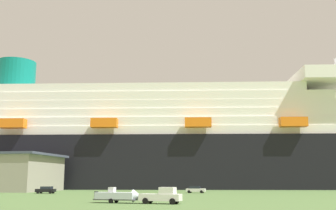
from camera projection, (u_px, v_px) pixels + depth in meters
The scene contains 6 objects.
ground_plane at pixel (163, 191), 106.42m from camera, with size 600.00×600.00×0.00m, color #4C6B38.
cruise_ship at pixel (126, 147), 141.48m from camera, with size 291.47×48.12×53.16m.
pickup_truck at pixel (162, 196), 54.40m from camera, with size 5.89×3.17×2.20m.
small_boat_on_trailer at pixel (120, 196), 56.08m from camera, with size 7.76×3.12×2.15m.
parked_car_white_van at pixel (196, 189), 94.62m from camera, with size 4.67×2.69×1.58m.
parked_car_black_coupe at pixel (46, 190), 91.43m from camera, with size 4.28×2.10×1.58m.
Camera 1 is at (9.55, -78.35, 3.35)m, focal length 43.30 mm.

